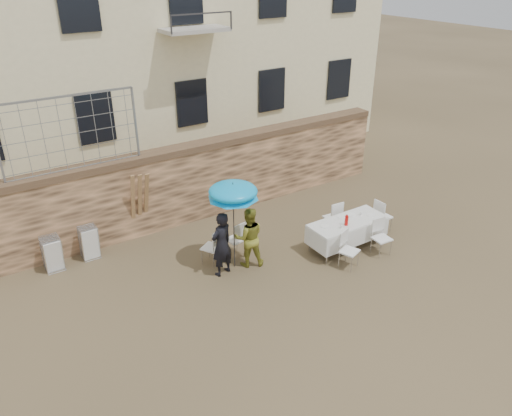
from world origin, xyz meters
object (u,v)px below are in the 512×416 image
chair_stack_left (50,250)px  chair_stack_right (87,239)px  man_suit (222,244)px  woman_dress (249,237)px  umbrella (233,194)px  table_chair_side (383,215)px  soda_bottle (346,221)px  table_chair_front_right (382,238)px  table_chair_back (333,217)px  couple_chair_right (236,238)px  couple_chair_left (211,246)px  table_chair_front_left (349,250)px  banquet_table (348,222)px

chair_stack_left → chair_stack_right: (0.90, 0.00, 0.00)m
man_suit → chair_stack_right: (-2.45, 2.57, -0.36)m
chair_stack_right → chair_stack_left: bearing=180.0°
woman_dress → umbrella: 1.27m
woman_dress → table_chair_side: 4.04m
man_suit → soda_bottle: (3.13, -0.84, 0.09)m
woman_dress → chair_stack_right: 4.12m
table_chair_front_right → chair_stack_left: 8.23m
table_chair_back → umbrella: bearing=4.2°
woman_dress → couple_chair_right: size_ratio=1.60×
couple_chair_left → chair_stack_left: size_ratio=1.04×
chair_stack_right → table_chair_front_right: bearing=-32.5°
man_suit → table_chair_front_right: bearing=144.8°
table_chair_front_right → soda_bottle: bearing=143.7°
soda_bottle → chair_stack_right: soda_bottle is taller
table_chair_front_left → man_suit: bearing=132.0°
umbrella → table_chair_side: 4.64m
couple_chair_left → chair_stack_left: bearing=-62.0°
table_chair_side → couple_chair_right: bearing=72.3°
umbrella → couple_chair_right: umbrella is taller
couple_chair_left → banquet_table: bearing=128.7°
couple_chair_right → woman_dress: bearing=86.4°
table_chair_front_right → man_suit: bearing=163.7°
umbrella → table_chair_front_left: 3.17m
umbrella → couple_chair_left: bearing=131.6°
soda_bottle → chair_stack_left: 7.34m
umbrella → chair_stack_right: umbrella is taller
banquet_table → chair_stack_left: bearing=154.0°
table_chair_front_right → table_chair_side: same height
table_chair_back → chair_stack_left: 7.31m
soda_bottle → chair_stack_right: (-5.59, 3.41, -0.45)m
banquet_table → table_chair_back: bearing=76.0°
table_chair_front_left → chair_stack_left: bearing=126.4°
umbrella → banquet_table: umbrella is taller
man_suit → table_chair_back: 3.55m
umbrella → chair_stack_right: 4.07m
man_suit → soda_bottle: size_ratio=6.29×
man_suit → chair_stack_right: bearing=-61.0°
umbrella → soda_bottle: umbrella is taller
soda_bottle → woman_dress: bearing=160.6°
man_suit → table_chair_front_left: man_suit is taller
couple_chair_left → table_chair_back: 3.56m
couple_chair_left → banquet_table: (3.33, -1.24, 0.25)m
woman_dress → table_chair_front_left: woman_dress is taller
man_suit → couple_chair_right: (0.70, 0.55, -0.34)m
couple_chair_left → banquet_table: size_ratio=0.46×
woman_dress → table_chair_front_left: 2.47m
table_chair_back → chair_stack_left: table_chair_back is taller
woman_dress → chair_stack_left: woman_dress is taller
table_chair_front_left → chair_stack_right: table_chair_front_left is taller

